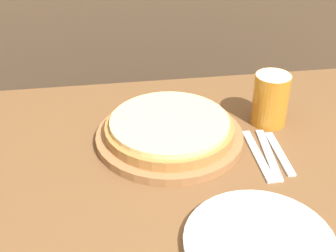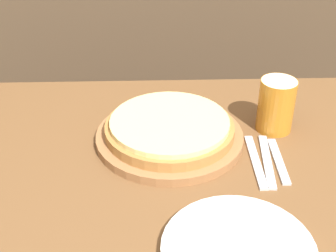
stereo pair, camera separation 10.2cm
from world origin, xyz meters
name	(u,v)px [view 1 (the left image)]	position (x,y,z in m)	size (l,w,h in m)	color
pizza_on_board	(168,131)	(0.00, 0.11, 0.77)	(0.34, 0.34, 0.06)	#99663D
beer_glass	(271,97)	(0.25, 0.15, 0.81)	(0.09, 0.09, 0.13)	#B7701E
dinner_plate	(259,244)	(0.10, -0.24, 0.75)	(0.26, 0.26, 0.02)	silver
fork	(258,155)	(0.18, 0.02, 0.74)	(0.02, 0.19, 0.00)	silver
dinner_knife	(269,154)	(0.21, 0.02, 0.74)	(0.04, 0.19, 0.00)	silver
spoon	(279,153)	(0.23, 0.02, 0.74)	(0.02, 0.16, 0.00)	silver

